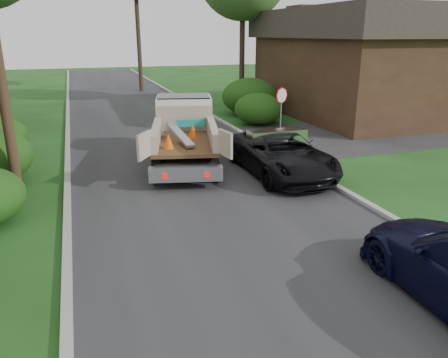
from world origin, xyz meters
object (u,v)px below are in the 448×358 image
Objects in this scene: black_pickup at (281,154)px; house_right at (364,61)px; stop_sign at (281,103)px; flatbed_truck at (185,127)px.

house_right is at bearing 44.45° from black_pickup.
black_pickup is at bearing -115.55° from stop_sign.
house_right reaches higher than flatbed_truck.
house_right reaches higher than black_pickup.
flatbed_truck is 4.14m from black_pickup.
house_right is 13.97m from black_pickup.
stop_sign is at bearing -147.34° from house_right.
flatbed_truck is at bearing -163.87° from stop_sign.
black_pickup is at bearing -136.33° from house_right.
flatbed_truck reaches higher than black_pickup.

